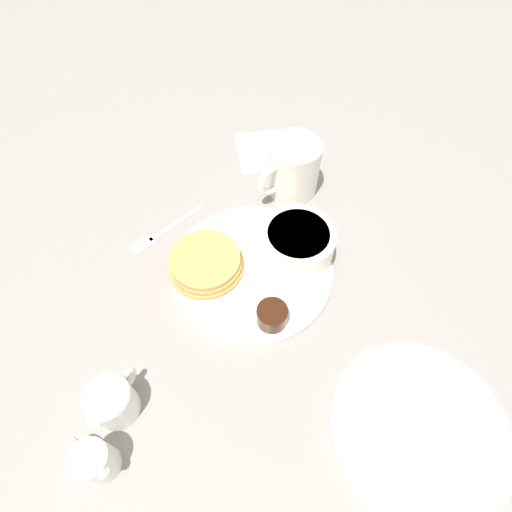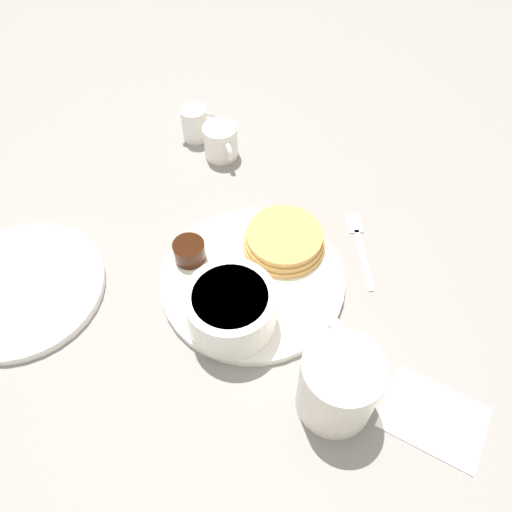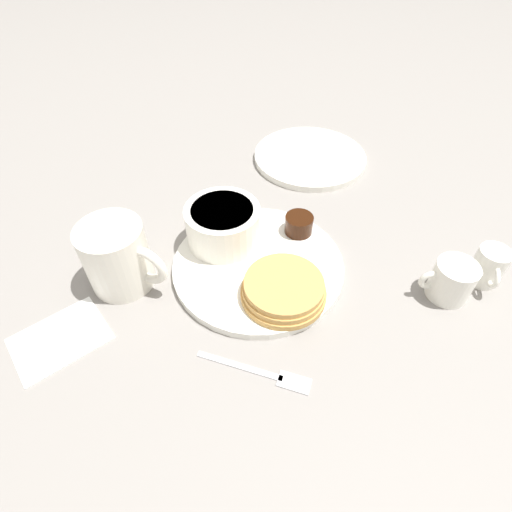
{
  "view_description": "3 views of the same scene",
  "coord_description": "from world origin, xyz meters",
  "views": [
    {
      "loc": [
        -0.3,
        0.12,
        0.52
      ],
      "look_at": [
        -0.0,
        -0.01,
        0.04
      ],
      "focal_mm": 28.0,
      "sensor_mm": 36.0,
      "label": 1
    },
    {
      "loc": [
        0.11,
        -0.36,
        0.55
      ],
      "look_at": [
        -0.0,
        0.02,
        0.04
      ],
      "focal_mm": 35.0,
      "sensor_mm": 36.0,
      "label": 2
    },
    {
      "loc": [
        0.31,
        0.24,
        0.43
      ],
      "look_at": [
        0.0,
        -0.0,
        0.02
      ],
      "focal_mm": 28.0,
      "sensor_mm": 36.0,
      "label": 3
    }
  ],
  "objects": [
    {
      "name": "ground_plane",
      "position": [
        0.0,
        0.0,
        0.0
      ],
      "size": [
        4.0,
        4.0,
        0.0
      ],
      "primitive_type": "plane",
      "color": "gray"
    },
    {
      "name": "plate",
      "position": [
        0.0,
        0.0,
        0.01
      ],
      "size": [
        0.24,
        0.24,
        0.01
      ],
      "color": "white",
      "rests_on": "ground_plane"
    },
    {
      "name": "pancake_stack",
      "position": [
        0.03,
        0.06,
        0.03
      ],
      "size": [
        0.11,
        0.11,
        0.03
      ],
      "color": "tan",
      "rests_on": "plate"
    },
    {
      "name": "bowl",
      "position": [
        -0.01,
        -0.07,
        0.04
      ],
      "size": [
        0.11,
        0.11,
        0.06
      ],
      "color": "white",
      "rests_on": "plate"
    },
    {
      "name": "syrup_cup",
      "position": [
        -0.09,
        0.01,
        0.03
      ],
      "size": [
        0.04,
        0.04,
        0.03
      ],
      "color": "black",
      "rests_on": "plate"
    },
    {
      "name": "butter_ramekin",
      "position": [
        -0.02,
        -0.09,
        0.03
      ],
      "size": [
        0.04,
        0.04,
        0.04
      ],
      "color": "white",
      "rests_on": "plate"
    },
    {
      "name": "coffee_mug",
      "position": [
        0.13,
        -0.13,
        0.05
      ],
      "size": [
        0.09,
        0.12,
        0.1
      ],
      "color": "silver",
      "rests_on": "ground_plane"
    },
    {
      "name": "creamer_pitcher_near",
      "position": [
        -0.12,
        0.23,
        0.03
      ],
      "size": [
        0.06,
        0.06,
        0.06
      ],
      "color": "white",
      "rests_on": "ground_plane"
    },
    {
      "name": "creamer_pitcher_far",
      "position": [
        -0.18,
        0.26,
        0.03
      ],
      "size": [
        0.06,
        0.04,
        0.06
      ],
      "color": "white",
      "rests_on": "ground_plane"
    },
    {
      "name": "fork",
      "position": [
        0.12,
        0.11,
        0.0
      ],
      "size": [
        0.06,
        0.13,
        0.0
      ],
      "color": "silver",
      "rests_on": "ground_plane"
    },
    {
      "name": "napkin",
      "position": [
        0.25,
        -0.12,
        0.0
      ],
      "size": [
        0.12,
        0.1,
        0.0
      ],
      "color": "white",
      "rests_on": "ground_plane"
    },
    {
      "name": "far_plate",
      "position": [
        -0.29,
        -0.1,
        0.01
      ],
      "size": [
        0.21,
        0.21,
        0.01
      ],
      "color": "white",
      "rests_on": "ground_plane"
    }
  ]
}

